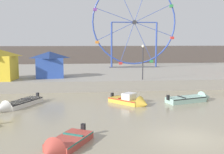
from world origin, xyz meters
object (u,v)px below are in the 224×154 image
(motorboat_seafoam, at_px, (193,99))
(motorboat_mustard_yellow, at_px, (132,101))
(motorboat_white_red_stripe, at_px, (15,105))
(ferris_wheel_blue_frame, at_px, (134,24))
(carnival_booth_blue_tent, at_px, (50,64))
(promenade_lamp_near, at_px, (143,57))
(motorboat_faded_red, at_px, (62,145))

(motorboat_seafoam, bearing_deg, motorboat_mustard_yellow, 168.69)
(motorboat_white_red_stripe, xyz_separation_m, ferris_wheel_blue_frame, (14.16, 22.05, 8.18))
(carnival_booth_blue_tent, xyz_separation_m, promenade_lamp_near, (10.87, -2.79, 0.96))
(motorboat_seafoam, distance_m, motorboat_faded_red, 15.50)
(ferris_wheel_blue_frame, distance_m, promenade_lamp_near, 15.31)
(ferris_wheel_blue_frame, bearing_deg, motorboat_mustard_yellow, -100.47)
(motorboat_mustard_yellow, xyz_separation_m, carnival_booth_blue_tent, (-8.42, 9.97, 2.56))
(motorboat_mustard_yellow, height_order, ferris_wheel_blue_frame, ferris_wheel_blue_frame)
(motorboat_mustard_yellow, height_order, motorboat_white_red_stripe, motorboat_mustard_yellow)
(motorboat_seafoam, xyz_separation_m, promenade_lamp_near, (-3.48, 6.54, 3.54))
(carnival_booth_blue_tent, height_order, promenade_lamp_near, promenade_lamp_near)
(motorboat_seafoam, bearing_deg, ferris_wheel_blue_frame, 77.76)
(motorboat_seafoam, relative_size, promenade_lamp_near, 1.23)
(motorboat_white_red_stripe, height_order, carnival_booth_blue_tent, carnival_booth_blue_tent)
(motorboat_seafoam, relative_size, motorboat_faded_red, 1.25)
(motorboat_faded_red, xyz_separation_m, carnival_booth_blue_tent, (-2.99, 19.89, 2.62))
(carnival_booth_blue_tent, relative_size, promenade_lamp_near, 0.94)
(motorboat_seafoam, distance_m, promenade_lamp_near, 8.21)
(motorboat_seafoam, xyz_separation_m, motorboat_faded_red, (-11.36, -10.55, -0.04))
(motorboat_white_red_stripe, xyz_separation_m, motorboat_faded_red, (4.72, -9.56, -0.02))
(motorboat_mustard_yellow, distance_m, motorboat_seafoam, 5.96)
(motorboat_seafoam, distance_m, motorboat_white_red_stripe, 16.11)
(motorboat_mustard_yellow, height_order, motorboat_seafoam, motorboat_mustard_yellow)
(motorboat_faded_red, height_order, promenade_lamp_near, promenade_lamp_near)
(ferris_wheel_blue_frame, bearing_deg, promenade_lamp_near, -96.14)
(motorboat_mustard_yellow, relative_size, promenade_lamp_near, 0.95)
(motorboat_mustard_yellow, relative_size, motorboat_white_red_stripe, 0.76)
(ferris_wheel_blue_frame, relative_size, carnival_booth_blue_tent, 3.83)
(motorboat_faded_red, bearing_deg, promenade_lamp_near, -176.49)
(motorboat_mustard_yellow, distance_m, promenade_lamp_near, 8.36)
(motorboat_white_red_stripe, distance_m, promenade_lamp_near, 15.10)
(motorboat_mustard_yellow, distance_m, motorboat_white_red_stripe, 10.15)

